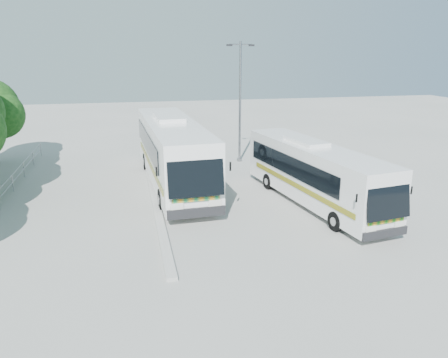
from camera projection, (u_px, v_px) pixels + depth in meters
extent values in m
plane|color=#A6A6A1|center=(207.00, 215.00, 21.13)|extent=(100.00, 100.00, 0.00)
cube|color=#B2B2AD|center=(156.00, 204.00, 22.50)|extent=(0.40, 16.00, 0.15)
cylinder|color=gray|center=(2.00, 186.00, 22.52)|extent=(0.06, 22.00, 0.06)
cylinder|color=gray|center=(3.00, 193.00, 22.64)|extent=(0.06, 22.00, 0.06)
cylinder|color=gray|center=(38.00, 152.00, 32.02)|extent=(0.06, 0.06, 1.00)
sphere|color=#0E340E|center=(0.00, 115.00, 29.64)|extent=(3.28, 3.28, 3.28)
cube|color=white|center=(173.00, 150.00, 25.49)|extent=(3.39, 13.30, 3.35)
cube|color=black|center=(196.00, 173.00, 19.25)|extent=(2.55, 0.62, 2.13)
cube|color=black|center=(147.00, 142.00, 25.63)|extent=(0.57, 10.53, 1.21)
cube|color=black|center=(194.00, 140.00, 26.34)|extent=(0.57, 10.53, 1.21)
cube|color=#0E6536|center=(150.00, 164.00, 25.01)|extent=(0.59, 11.41, 0.31)
cylinder|color=black|center=(162.00, 200.00, 21.64)|extent=(0.38, 1.11, 1.10)
cylinder|color=black|center=(211.00, 195.00, 22.27)|extent=(0.38, 1.11, 1.10)
cylinder|color=black|center=(146.00, 162.00, 29.05)|extent=(0.38, 1.11, 1.10)
cylinder|color=black|center=(183.00, 159.00, 29.68)|extent=(0.38, 1.11, 1.10)
cube|color=silver|center=(314.00, 172.00, 22.30)|extent=(3.84, 10.98, 2.74)
cube|color=black|center=(388.00, 198.00, 17.37)|extent=(2.10, 0.72, 1.74)
cube|color=black|center=(289.00, 165.00, 22.29)|extent=(1.34, 8.52, 0.99)
cube|color=black|center=(327.00, 161.00, 23.08)|extent=(1.34, 8.52, 0.99)
cube|color=#0E630F|center=(297.00, 186.00, 21.81)|extent=(1.44, 9.23, 0.25)
cylinder|color=black|center=(336.00, 221.00, 19.17)|extent=(0.40, 0.93, 0.90)
cylinder|color=black|center=(373.00, 215.00, 19.87)|extent=(0.40, 0.93, 0.90)
cylinder|color=black|center=(268.00, 181.00, 25.03)|extent=(0.40, 0.93, 0.90)
cylinder|color=black|center=(299.00, 178.00, 25.73)|extent=(0.40, 0.93, 0.90)
cylinder|color=gray|center=(240.00, 103.00, 30.29)|extent=(0.20, 0.20, 8.26)
cylinder|color=gray|center=(241.00, 44.00, 29.18)|extent=(1.63, 0.42, 0.08)
cube|color=black|center=(229.00, 45.00, 28.86)|extent=(0.39, 0.26, 0.12)
cube|color=black|center=(252.00, 45.00, 29.52)|extent=(0.39, 0.26, 0.12)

